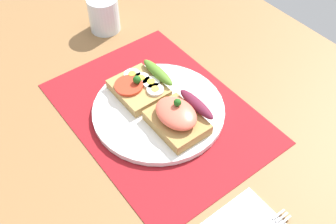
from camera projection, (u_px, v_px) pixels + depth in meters
The scene contains 6 objects.
ground_plane at pixel (159, 118), 77.90cm from camera, with size 120.00×90.00×3.20cm, color brown.
placemat at pixel (159, 112), 76.59cm from camera, with size 42.29×30.85×0.30cm, color maroon.
plate at pixel (159, 110), 76.05cm from camera, with size 25.46×25.46×1.14cm, color white.
sandwich_egg_tomato at pixel (141, 86), 77.59cm from camera, with size 10.40×10.24×4.11cm.
sandwich_salmon at pixel (179, 117), 71.30cm from camera, with size 10.66×9.58×5.97cm.
drinking_glass at pixel (104, 14), 91.58cm from camera, with size 7.12×7.12×8.18cm, color silver.
Camera 1 is at (41.53, -29.33, 57.46)cm, focal length 42.22 mm.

